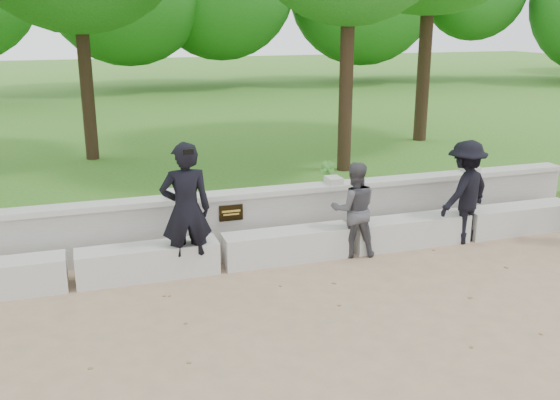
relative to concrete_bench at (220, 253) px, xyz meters
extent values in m
plane|color=#9F8161|center=(0.00, -1.90, -0.22)|extent=(80.00, 80.00, 0.00)
cube|color=#2F6F19|center=(0.00, 12.10, -0.10)|extent=(40.00, 22.00, 0.25)
cube|color=beige|center=(-1.00, 0.00, 0.00)|extent=(1.90, 0.45, 0.45)
cube|color=beige|center=(1.00, 0.00, 0.00)|extent=(1.90, 0.45, 0.45)
cube|color=beige|center=(3.00, 0.00, 0.00)|extent=(1.90, 0.45, 0.45)
cube|color=beige|center=(5.00, 0.00, 0.00)|extent=(1.90, 0.45, 0.45)
cube|color=#BBB8B0|center=(0.00, 0.70, 0.18)|extent=(12.50, 0.25, 0.82)
cube|color=beige|center=(0.00, 0.70, 0.64)|extent=(12.50, 0.35, 0.08)
cube|color=black|center=(0.30, 0.56, 0.40)|extent=(0.36, 0.02, 0.24)
imported|color=black|center=(-0.47, -0.10, 0.71)|extent=(0.69, 0.46, 1.86)
cube|color=black|center=(-0.47, -0.47, 1.58)|extent=(0.14, 0.02, 0.07)
imported|color=#424146|center=(1.99, -0.10, 0.48)|extent=(0.78, 0.66, 1.41)
imported|color=black|center=(3.87, -0.10, 0.58)|extent=(1.20, 0.97, 1.62)
cylinder|color=#382619|center=(-1.48, 6.77, 2.19)|extent=(0.29, 0.29, 4.32)
cylinder|color=#382619|center=(3.61, 3.95, 2.16)|extent=(0.29, 0.29, 4.27)
cylinder|color=#382619|center=(6.93, 6.46, 2.53)|extent=(0.34, 0.34, 5.02)
imported|color=#448A2F|center=(2.54, 2.22, 0.34)|extent=(0.43, 0.44, 0.63)
camera|label=1|loc=(-1.75, -8.04, 3.18)|focal=40.00mm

